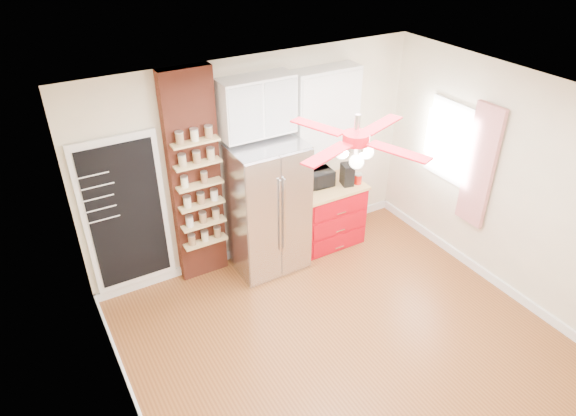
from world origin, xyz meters
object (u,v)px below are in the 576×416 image
fridge (267,208)px  red_cabinet (327,214)px  coffee_maker (347,175)px  canister_left (358,179)px  ceiling_fan (356,139)px  toaster_oven (318,178)px  pantry_jar_oats (184,182)px

fridge → red_cabinet: 1.06m
coffee_maker → canister_left: coffee_maker is taller
fridge → coffee_maker: bearing=-1.8°
coffee_maker → ceiling_fan: bearing=-111.6°
canister_left → fridge: bearing=175.9°
toaster_oven → pantry_jar_oats: pantry_jar_oats is taller
ceiling_fan → pantry_jar_oats: (-1.02, 1.78, -0.99)m
ceiling_fan → canister_left: bearing=49.9°
pantry_jar_oats → toaster_oven: bearing=-0.8°
fridge → pantry_jar_oats: bearing=171.1°
ceiling_fan → canister_left: size_ratio=10.47×
ceiling_fan → coffee_maker: ceiling_fan is taller
fridge → coffee_maker: 1.21m
ceiling_fan → toaster_oven: size_ratio=3.52×
red_cabinet → canister_left: canister_left is taller
red_cabinet → canister_left: 0.65m
canister_left → ceiling_fan: bearing=-130.1°
red_cabinet → ceiling_fan: size_ratio=0.67×
pantry_jar_oats → red_cabinet: bearing=-3.0°
ceiling_fan → red_cabinet: bearing=61.3°
toaster_oven → pantry_jar_oats: 1.86m
fridge → ceiling_fan: 2.25m
ceiling_fan → pantry_jar_oats: bearing=119.9°
fridge → ceiling_fan: ceiling_fan is taller
pantry_jar_oats → fridge: bearing=-8.9°
ceiling_fan → coffee_maker: bearing=54.2°
red_cabinet → toaster_oven: (-0.13, 0.08, 0.56)m
fridge → canister_left: size_ratio=13.09×
coffee_maker → pantry_jar_oats: pantry_jar_oats is taller
fridge → toaster_oven: (0.84, 0.13, 0.13)m
red_cabinet → ceiling_fan: 2.75m
coffee_maker → pantry_jar_oats: size_ratio=2.35×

